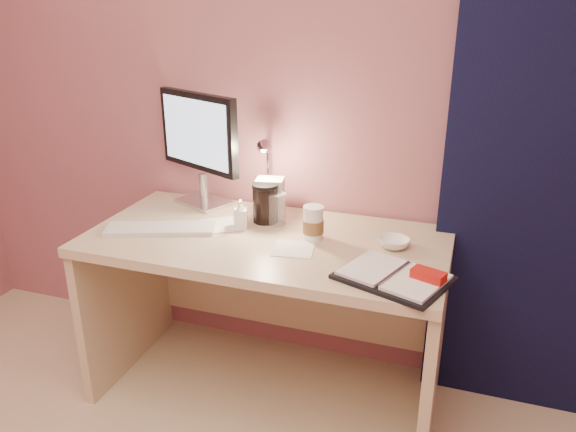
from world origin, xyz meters
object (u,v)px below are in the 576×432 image
(clear_cup, at_px, (277,209))
(lotion_bottle, at_px, (241,214))
(planner, at_px, (396,276))
(bowl, at_px, (394,243))
(dark_jar, at_px, (265,205))
(desk_lamp, at_px, (256,166))
(monitor, at_px, (201,139))
(keyboard, at_px, (160,229))
(desk, at_px, (273,280))
(product_box, at_px, (270,198))
(coffee_cup, at_px, (313,224))

(clear_cup, xyz_separation_m, lotion_bottle, (-0.13, -0.08, -0.01))
(planner, bearing_deg, bowl, 120.82)
(dark_jar, height_order, desk_lamp, desk_lamp)
(monitor, xyz_separation_m, desk_lamp, (0.27, -0.04, -0.09))
(monitor, distance_m, planner, 1.08)
(keyboard, bearing_deg, bowl, -11.68)
(desk, bearing_deg, clear_cup, 93.90)
(desk, xyz_separation_m, dark_jar, (-0.06, 0.08, 0.30))
(product_box, bearing_deg, desk, -76.84)
(keyboard, bearing_deg, dark_jar, 12.05)
(coffee_cup, bearing_deg, desk, 170.87)
(lotion_bottle, relative_size, dark_jar, 0.80)
(desk_lamp, bearing_deg, product_box, -28.30)
(dark_jar, xyz_separation_m, product_box, (-0.00, 0.06, 0.01))
(product_box, height_order, desk_lamp, desk_lamp)
(keyboard, height_order, lotion_bottle, lotion_bottle)
(product_box, bearing_deg, clear_cup, -61.85)
(lotion_bottle, bearing_deg, coffee_cup, -2.71)
(monitor, xyz_separation_m, keyboard, (-0.02, -0.34, -0.29))
(keyboard, bearing_deg, coffee_cup, -8.85)
(planner, relative_size, product_box, 2.43)
(lotion_bottle, bearing_deg, planner, -20.92)
(keyboard, relative_size, clear_cup, 3.24)
(desk, relative_size, lotion_bottle, 11.88)
(clear_cup, relative_size, dark_jar, 0.90)
(desk, bearing_deg, planner, -26.62)
(monitor, height_order, clear_cup, monitor)
(desk, height_order, product_box, product_box)
(lotion_bottle, distance_m, dark_jar, 0.12)
(dark_jar, bearing_deg, bowl, -9.48)
(lotion_bottle, bearing_deg, desk, 6.24)
(desk, height_order, monitor, monitor)
(product_box, bearing_deg, bowl, -25.58)
(keyboard, xyz_separation_m, product_box, (0.36, 0.29, 0.08))
(clear_cup, distance_m, product_box, 0.09)
(keyboard, relative_size, coffee_cup, 3.25)
(clear_cup, bearing_deg, coffee_cup, -27.65)
(bowl, bearing_deg, planner, -79.34)
(clear_cup, bearing_deg, planner, -31.87)
(monitor, xyz_separation_m, planner, (0.94, -0.46, -0.29))
(coffee_cup, bearing_deg, lotion_bottle, 177.29)
(monitor, bearing_deg, product_box, 15.11)
(monitor, height_order, keyboard, monitor)
(coffee_cup, xyz_separation_m, lotion_bottle, (-0.31, 0.01, -0.00))
(bowl, bearing_deg, dark_jar, 170.52)
(desk, height_order, planner, planner)
(clear_cup, bearing_deg, desk_lamp, 144.57)
(coffee_cup, height_order, clear_cup, same)
(planner, xyz_separation_m, bowl, (-0.05, 0.26, 0.00))
(monitor, bearing_deg, coffee_cup, 3.41)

